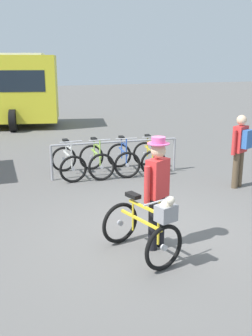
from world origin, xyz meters
TOP-DOWN VIEW (x-y plane):
  - ground_plane at (0.00, 0.00)m, footprint 80.00×80.00m
  - bike_rack_rail at (0.57, 3.39)m, footprint 3.20×0.32m
  - racked_bike_white at (-0.56, 3.66)m, footprint 0.67×1.11m
  - racked_bike_lime at (0.13, 3.60)m, footprint 0.70×1.14m
  - racked_bike_blue at (0.83, 3.54)m, footprint 0.82×1.17m
  - racked_bike_yellow at (1.53, 3.49)m, footprint 0.86×1.20m
  - featured_bicycle at (-0.43, -0.76)m, footprint 0.92×1.25m
  - person_with_featured_bike at (-0.14, -0.50)m, footprint 0.48×0.33m
  - pedestrian_with_backpack at (2.83, 1.49)m, footprint 0.49×0.42m

SIDE VIEW (x-z plane):
  - ground_plane at x=0.00m, z-range 0.00..0.00m
  - racked_bike_white at x=-0.56m, z-range -0.12..0.86m
  - racked_bike_lime at x=0.13m, z-range -0.12..0.86m
  - racked_bike_blue at x=0.83m, z-range -0.12..0.85m
  - racked_bike_yellow at x=1.53m, z-range -0.12..0.85m
  - featured_bicycle at x=-0.43m, z-range -0.06..1.03m
  - bike_rack_rail at x=0.57m, z-range 0.23..1.10m
  - pedestrian_with_backpack at x=2.83m, z-range 0.12..1.76m
  - person_with_featured_bike at x=-0.14m, z-range 0.09..1.81m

